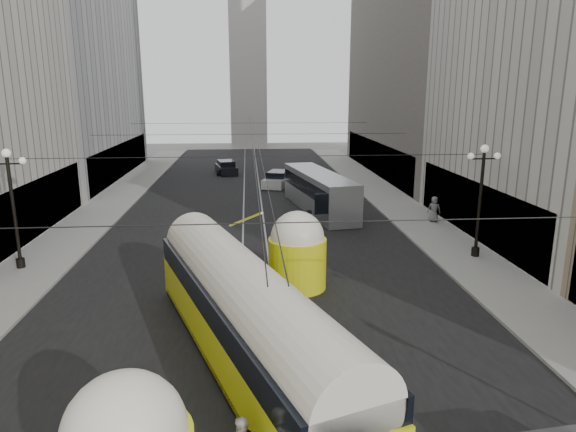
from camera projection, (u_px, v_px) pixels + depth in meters
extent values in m
cube|color=black|center=(253.00, 206.00, 42.59)|extent=(20.00, 85.00, 0.02)
cube|color=gray|center=(116.00, 199.00, 45.05)|extent=(4.00, 72.00, 0.15)
cube|color=gray|center=(384.00, 195.00, 46.88)|extent=(4.00, 72.00, 0.15)
cube|color=gray|center=(244.00, 207.00, 42.54)|extent=(0.12, 85.00, 0.04)
cube|color=gray|center=(262.00, 206.00, 42.65)|extent=(0.12, 85.00, 0.04)
cube|color=black|center=(34.00, 209.00, 32.82)|extent=(0.10, 18.00, 3.60)
cube|color=#999999|center=(54.00, 44.00, 52.72)|extent=(12.00, 28.00, 28.00)
cube|color=black|center=(122.00, 160.00, 56.05)|extent=(0.10, 25.20, 3.60)
cube|color=black|center=(472.00, 208.00, 33.02)|extent=(0.10, 18.00, 3.60)
cube|color=#514C47|center=(434.00, 27.00, 55.28)|extent=(12.00, 32.00, 32.00)
cube|color=black|center=(375.00, 157.00, 58.19)|extent=(0.10, 28.80, 3.60)
cube|color=#B2AFA8|center=(248.00, 74.00, 85.69)|extent=(6.00, 6.00, 24.00)
cylinder|color=black|center=(14.00, 213.00, 26.85)|extent=(0.18, 0.18, 6.00)
cylinder|color=black|center=(21.00, 263.00, 27.50)|extent=(0.44, 0.44, 0.50)
cylinder|color=black|center=(8.00, 164.00, 26.22)|extent=(1.60, 0.08, 0.08)
sphere|color=white|center=(6.00, 153.00, 26.09)|extent=(0.44, 0.44, 0.44)
sphere|color=white|center=(22.00, 161.00, 26.24)|extent=(0.36, 0.36, 0.36)
cylinder|color=black|center=(480.00, 205.00, 28.77)|extent=(0.18, 0.18, 6.00)
cylinder|color=black|center=(475.00, 252.00, 29.42)|extent=(0.44, 0.44, 0.50)
cylinder|color=black|center=(484.00, 159.00, 28.14)|extent=(1.60, 0.08, 0.08)
sphere|color=white|center=(485.00, 149.00, 28.01)|extent=(0.44, 0.44, 0.44)
sphere|color=white|center=(471.00, 156.00, 28.05)|extent=(0.36, 0.36, 0.36)
sphere|color=white|center=(497.00, 156.00, 28.16)|extent=(0.36, 0.36, 0.36)
cylinder|color=black|center=(262.00, 223.00, 13.57)|extent=(25.00, 0.03, 0.03)
cylinder|color=black|center=(254.00, 156.00, 27.12)|extent=(25.00, 0.03, 0.03)
cylinder|color=black|center=(252.00, 134.00, 40.67)|extent=(25.00, 0.03, 0.03)
cylinder|color=black|center=(250.00, 123.00, 54.22)|extent=(25.00, 0.03, 0.03)
cylinder|color=black|center=(251.00, 133.00, 44.59)|extent=(0.03, 72.00, 0.03)
cylinder|color=black|center=(256.00, 133.00, 44.62)|extent=(0.03, 72.00, 0.03)
cube|color=yellow|center=(246.00, 334.00, 17.93)|extent=(7.66, 15.18, 1.83)
cube|color=black|center=(247.00, 356.00, 18.14)|extent=(7.51, 14.76, 0.32)
cube|color=black|center=(246.00, 302.00, 17.64)|extent=(7.60, 14.98, 0.92)
cylinder|color=silver|center=(245.00, 294.00, 17.57)|extent=(7.27, 14.86, 2.48)
cylinder|color=yellow|center=(297.00, 263.00, 24.90)|extent=(2.81, 2.81, 2.48)
sphere|color=silver|center=(297.00, 238.00, 24.59)|extent=(2.59, 2.59, 2.59)
cube|color=#A3A5A8|center=(319.00, 192.00, 40.75)|extent=(4.62, 12.30, 3.01)
cube|color=black|center=(319.00, 185.00, 40.63)|extent=(4.56, 11.88, 1.10)
cube|color=black|center=(331.00, 203.00, 34.89)|extent=(2.29, 0.51, 1.40)
cylinder|color=black|center=(309.00, 217.00, 37.00)|extent=(0.30, 1.00, 1.00)
cylinder|color=black|center=(343.00, 216.00, 37.19)|extent=(0.30, 1.00, 1.00)
cylinder|color=black|center=(298.00, 195.00, 44.81)|extent=(0.30, 1.00, 1.00)
cylinder|color=black|center=(327.00, 194.00, 45.00)|extent=(0.30, 1.00, 1.00)
cube|color=white|center=(278.00, 181.00, 51.26)|extent=(3.56, 5.34, 0.88)
cube|color=black|center=(278.00, 175.00, 51.11)|extent=(2.59, 3.16, 0.83)
cylinder|color=black|center=(270.00, 186.00, 49.60)|extent=(0.22, 0.70, 0.70)
cylinder|color=black|center=(289.00, 186.00, 49.74)|extent=(0.22, 0.70, 0.70)
cylinder|color=black|center=(268.00, 180.00, 52.86)|extent=(0.22, 0.70, 0.70)
cylinder|color=black|center=(286.00, 180.00, 53.00)|extent=(0.22, 0.70, 0.70)
cube|color=black|center=(226.00, 169.00, 59.20)|extent=(2.87, 5.06, 0.85)
cube|color=black|center=(226.00, 164.00, 59.06)|extent=(2.21, 2.91, 0.80)
cylinder|color=black|center=(218.00, 173.00, 57.61)|extent=(0.22, 0.68, 0.68)
cylinder|color=black|center=(234.00, 173.00, 57.74)|extent=(0.22, 0.68, 0.68)
cylinder|color=black|center=(219.00, 169.00, 60.75)|extent=(0.22, 0.68, 0.68)
cylinder|color=black|center=(234.00, 168.00, 60.88)|extent=(0.22, 0.68, 0.68)
imported|color=slate|center=(434.00, 209.00, 36.88)|extent=(1.05, 0.86, 1.86)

